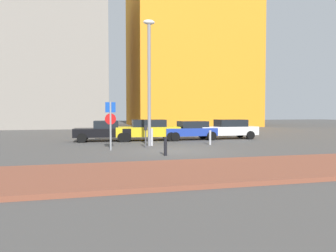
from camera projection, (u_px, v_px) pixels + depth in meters
ground_plane at (175, 151)px, 16.73m from camera, size 120.00×120.00×0.00m
sidewalk_brick at (222, 170)px, 10.85m from camera, size 40.00×4.38×0.14m
parked_car_black at (103, 131)px, 22.18m from camera, size 4.06×2.18×1.46m
parked_car_yellow at (148, 130)px, 22.75m from camera, size 4.68×2.19×1.52m
parked_car_blue at (190, 130)px, 23.38m from camera, size 4.07×1.98×1.39m
parked_car_white at (228, 129)px, 24.18m from camera, size 4.57×1.91×1.49m
parking_sign_post at (111, 120)px, 16.91m from camera, size 0.60×0.11×2.63m
parking_meter at (146, 133)px, 18.15m from camera, size 0.18×0.14×1.29m
street_lamp at (149, 73)px, 19.01m from camera, size 0.70×0.36×7.62m
traffic_bollard_near at (165, 146)px, 14.88m from camera, size 0.15×0.15×0.88m
traffic_bollard_mid at (152, 137)px, 19.26m from camera, size 0.14×0.14×1.06m
traffic_bollard_far at (210, 138)px, 19.83m from camera, size 0.14×0.14×0.91m
building_colorful_midrise at (188, 54)px, 48.59m from camera, size 17.48×15.44×22.10m
building_under_construction at (55, 60)px, 41.78m from camera, size 13.31×10.82×17.97m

